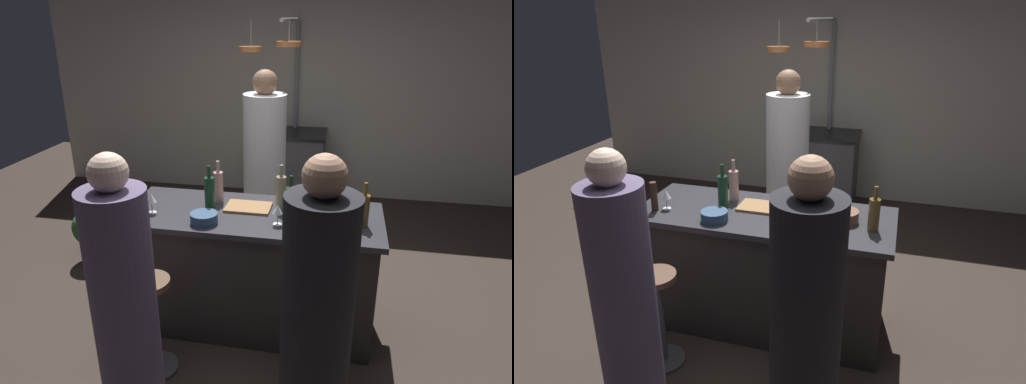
% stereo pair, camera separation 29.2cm
% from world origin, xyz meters
% --- Properties ---
extents(ground_plane, '(9.00, 9.00, 0.00)m').
position_xyz_m(ground_plane, '(0.00, 0.00, 0.00)').
color(ground_plane, '#382D26').
extents(back_wall, '(6.40, 0.16, 2.60)m').
position_xyz_m(back_wall, '(0.00, 2.85, 1.30)').
color(back_wall, beige).
rests_on(back_wall, ground_plane).
extents(kitchen_island, '(1.80, 0.72, 0.90)m').
position_xyz_m(kitchen_island, '(0.00, 0.00, 0.45)').
color(kitchen_island, '#332D2B').
rests_on(kitchen_island, ground_plane).
extents(stove_range, '(0.80, 0.64, 0.89)m').
position_xyz_m(stove_range, '(0.00, 2.45, 0.45)').
color(stove_range, '#47474C').
rests_on(stove_range, ground_plane).
extents(chef, '(0.37, 0.37, 1.77)m').
position_xyz_m(chef, '(-0.08, 0.96, 0.82)').
color(chef, white).
rests_on(chef, ground_plane).
extents(bar_stool_right, '(0.28, 0.28, 0.68)m').
position_xyz_m(bar_stool_right, '(0.52, -0.62, 0.38)').
color(bar_stool_right, '#4C4C51').
rests_on(bar_stool_right, ground_plane).
extents(guest_right, '(0.35, 0.35, 1.65)m').
position_xyz_m(guest_right, '(0.52, -1.00, 0.77)').
color(guest_right, black).
rests_on(guest_right, ground_plane).
extents(bar_stool_left, '(0.28, 0.28, 0.68)m').
position_xyz_m(bar_stool_left, '(-0.52, -0.62, 0.38)').
color(bar_stool_left, '#4C4C51').
rests_on(bar_stool_left, ground_plane).
extents(guest_left, '(0.34, 0.34, 1.60)m').
position_xyz_m(guest_left, '(-0.47, -1.01, 0.74)').
color(guest_left, '#594C6B').
rests_on(guest_left, ground_plane).
extents(overhead_pot_rack, '(0.57, 1.43, 2.17)m').
position_xyz_m(overhead_pot_rack, '(-0.05, 2.03, 1.63)').
color(overhead_pot_rack, gray).
rests_on(overhead_pot_rack, ground_plane).
extents(potted_plant, '(0.36, 0.36, 0.52)m').
position_xyz_m(potted_plant, '(-1.67, 0.64, 0.30)').
color(potted_plant, brown).
rests_on(potted_plant, ground_plane).
extents(cutting_board, '(0.32, 0.22, 0.02)m').
position_xyz_m(cutting_board, '(-0.04, 0.08, 0.91)').
color(cutting_board, '#997047').
rests_on(cutting_board, kitchen_island).
extents(pepper_mill, '(0.05, 0.05, 0.21)m').
position_xyz_m(pepper_mill, '(-0.75, -0.17, 1.01)').
color(pepper_mill, '#382319').
rests_on(pepper_mill, kitchen_island).
extents(wine_bottle_amber, '(0.07, 0.07, 0.30)m').
position_xyz_m(wine_bottle_amber, '(0.75, -0.06, 1.01)').
color(wine_bottle_amber, brown).
rests_on(wine_bottle_amber, kitchen_island).
extents(wine_bottle_red, '(0.07, 0.07, 0.31)m').
position_xyz_m(wine_bottle_red, '(0.27, -0.04, 1.02)').
color(wine_bottle_red, '#143319').
rests_on(wine_bottle_red, kitchen_island).
extents(wine_bottle_white, '(0.07, 0.07, 0.33)m').
position_xyz_m(wine_bottle_white, '(0.19, 0.11, 1.03)').
color(wine_bottle_white, gray).
rests_on(wine_bottle_white, kitchen_island).
extents(wine_bottle_rose, '(0.07, 0.07, 0.31)m').
position_xyz_m(wine_bottle_rose, '(-0.28, 0.17, 1.02)').
color(wine_bottle_rose, '#B78C8E').
rests_on(wine_bottle_rose, kitchen_island).
extents(wine_bottle_green, '(0.07, 0.07, 0.33)m').
position_xyz_m(wine_bottle_green, '(-0.30, -0.01, 1.03)').
color(wine_bottle_green, '#193D23').
rests_on(wine_bottle_green, kitchen_island).
extents(wine_glass_near_left_guest, '(0.07, 0.07, 0.15)m').
position_xyz_m(wine_glass_near_left_guest, '(0.20, -0.15, 1.01)').
color(wine_glass_near_left_guest, silver).
rests_on(wine_glass_near_left_guest, kitchen_island).
extents(wine_glass_by_chef, '(0.07, 0.07, 0.15)m').
position_xyz_m(wine_glass_by_chef, '(-0.68, -0.13, 1.01)').
color(wine_glass_by_chef, silver).
rests_on(wine_glass_by_chef, kitchen_island).
extents(mixing_bowl_blue, '(0.18, 0.18, 0.07)m').
position_xyz_m(mixing_bowl_blue, '(-0.28, -0.22, 0.93)').
color(mixing_bowl_blue, '#334C6B').
rests_on(mixing_bowl_blue, kitchen_island).
extents(mixing_bowl_wooden, '(0.20, 0.20, 0.08)m').
position_xyz_m(mixing_bowl_wooden, '(0.55, 0.02, 0.94)').
color(mixing_bowl_wooden, brown).
rests_on(mixing_bowl_wooden, kitchen_island).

